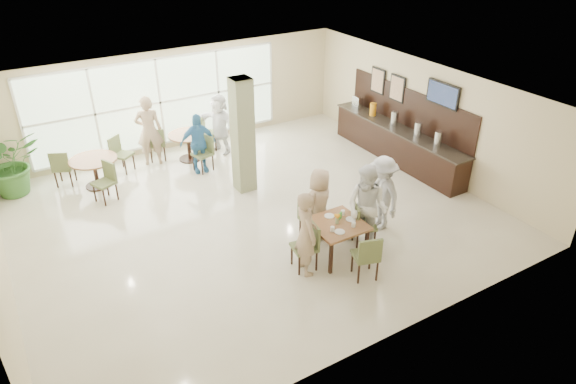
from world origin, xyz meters
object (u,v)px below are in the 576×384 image
adult_a (198,143)px  adult_standing (149,131)px  round_table_right (188,140)px  potted_plant (10,163)px  buffet_counter (398,141)px  teen_left (306,233)px  main_table (337,227)px  round_table_left (94,165)px  adult_b (219,124)px  teen_standing (382,193)px  teen_right (367,208)px  teen_far (319,203)px

adult_a → adult_standing: adult_standing is taller
round_table_right → potted_plant: bearing=174.6°
buffet_counter → teen_left: 5.58m
potted_plant → main_table: bearing=-49.8°
round_table_left → adult_standing: 1.72m
main_table → round_table_left: same height
main_table → adult_b: adult_b is taller
round_table_right → teen_standing: size_ratio=0.64×
buffet_counter → adult_b: bearing=142.4°
round_table_right → teen_standing: bearing=-67.0°
round_table_left → teen_right: bearing=-53.3°
round_table_right → buffet_counter: buffet_counter is taller
adult_b → adult_standing: bearing=-118.1°
round_table_left → teen_standing: teen_standing is taller
teen_far → round_table_left: bearing=-75.3°
round_table_right → adult_standing: (-0.96, 0.25, 0.39)m
teen_far → teen_standing: teen_standing is taller
teen_right → round_table_left: bearing=-168.0°
adult_a → round_table_right: bearing=95.3°
teen_far → adult_a: bearing=-98.8°
buffet_counter → round_table_left: bearing=160.0°
buffet_counter → adult_standing: bearing=151.0°
round_table_right → teen_right: size_ratio=0.59×
teen_left → buffet_counter: bearing=-49.3°
round_table_right → adult_standing: size_ratio=0.56×
round_table_left → adult_a: (2.52, -0.54, 0.21)m
teen_left → teen_far: bearing=-35.4°
main_table → teen_far: teen_far is taller
round_table_right → adult_b: size_ratio=0.64×
round_table_right → buffet_counter: bearing=-31.5°
teen_left → adult_standing: bearing=19.5°
teen_standing → adult_b: adult_b is taller
adult_standing → round_table_left: bearing=34.7°
adult_b → round_table_right: bearing=-109.6°
teen_right → teen_far: bearing=-170.1°
round_table_left → main_table: bearing=-57.9°
buffet_counter → teen_standing: bearing=-137.5°
round_table_left → adult_standing: (1.60, 0.53, 0.37)m
round_table_left → teen_left: bearing=-64.8°
adult_a → buffet_counter: bearing=-15.9°
main_table → buffet_counter: size_ratio=0.22×
buffet_counter → teen_far: (-3.89, -1.95, 0.22)m
round_table_left → teen_left: teen_left is taller
potted_plant → round_table_left: bearing=-21.1°
round_table_right → teen_left: (0.05, -5.81, 0.29)m
teen_standing → adult_standing: (-3.23, 5.59, 0.12)m
adult_standing → teen_standing: bearing=136.5°
round_table_left → buffet_counter: (7.41, -2.69, -0.03)m
round_table_left → adult_standing: size_ratio=0.60×
teen_left → adult_b: size_ratio=1.02×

